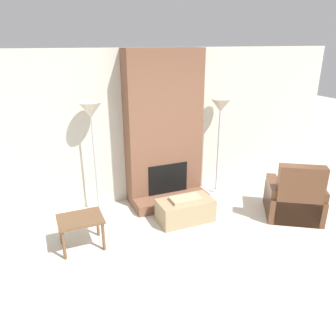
{
  "coord_description": "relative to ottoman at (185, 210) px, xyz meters",
  "views": [
    {
      "loc": [
        -2.05,
        -2.45,
        2.7
      ],
      "look_at": [
        0.0,
        2.39,
        0.65
      ],
      "focal_mm": 35.0,
      "sensor_mm": 36.0,
      "label": 1
    }
  ],
  "objects": [
    {
      "name": "floor_lamp_left",
      "position": [
        -1.22,
        0.81,
        1.44
      ],
      "size": [
        0.35,
        0.35,
        1.85
      ],
      "color": "#ADADB2",
      "rests_on": "ground_plane"
    },
    {
      "name": "wall_back",
      "position": [
        0.0,
        1.12,
        1.11
      ],
      "size": [
        7.18,
        0.06,
        2.6
      ],
      "primitive_type": "cube",
      "color": "beige",
      "rests_on": "ground_plane"
    },
    {
      "name": "ground_plane",
      "position": [
        0.0,
        -1.68,
        -0.19
      ],
      "size": [
        24.0,
        24.0,
        0.0
      ],
      "primitive_type": "plane",
      "color": "beige"
    },
    {
      "name": "fireplace",
      "position": [
        0.0,
        0.88,
        1.04
      ],
      "size": [
        1.31,
        0.73,
        2.6
      ],
      "color": "brown",
      "rests_on": "ground_plane"
    },
    {
      "name": "ottoman",
      "position": [
        0.0,
        0.0,
        0.0
      ],
      "size": [
        0.87,
        0.47,
        0.41
      ],
      "color": "#998460",
      "rests_on": "ground_plane"
    },
    {
      "name": "side_table",
      "position": [
        -1.64,
        -0.09,
        0.2
      ],
      "size": [
        0.6,
        0.47,
        0.46
      ],
      "color": "brown",
      "rests_on": "ground_plane"
    },
    {
      "name": "armchair",
      "position": [
        1.68,
        -0.57,
        0.1
      ],
      "size": [
        1.16,
        1.16,
        0.97
      ],
      "rotation": [
        0.0,
        0.0,
        2.57
      ],
      "color": "brown",
      "rests_on": "ground_plane"
    },
    {
      "name": "floor_lamp_right",
      "position": [
        1.05,
        0.81,
        1.35
      ],
      "size": [
        0.35,
        0.35,
        1.75
      ],
      "color": "#ADADB2",
      "rests_on": "ground_plane"
    }
  ]
}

